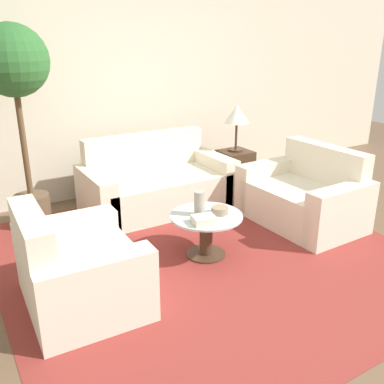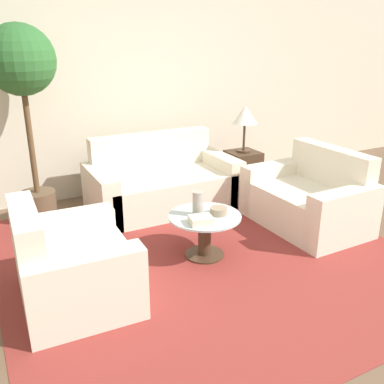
{
  "view_description": "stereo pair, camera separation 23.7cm",
  "coord_description": "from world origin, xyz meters",
  "views": [
    {
      "loc": [
        -2.0,
        -2.21,
        1.93
      ],
      "look_at": [
        -0.05,
        1.01,
        0.55
      ],
      "focal_mm": 40.0,
      "sensor_mm": 36.0,
      "label": 1
    },
    {
      "loc": [
        -1.8,
        -2.33,
        1.93
      ],
      "look_at": [
        -0.05,
        1.01,
        0.55
      ],
      "focal_mm": 40.0,
      "sensor_mm": 36.0,
      "label": 2
    }
  ],
  "objects": [
    {
      "name": "loveseat",
      "position": [
        1.31,
        0.87,
        0.27
      ],
      "size": [
        0.87,
        1.27,
        0.82
      ],
      "rotation": [
        0.0,
        0.0,
        -1.55
      ],
      "color": "beige",
      "rests_on": "ground_plane"
    },
    {
      "name": "sofa_main",
      "position": [
        0.1,
        2.1,
        0.27
      ],
      "size": [
        1.71,
        0.88,
        0.84
      ],
      "color": "beige",
      "rests_on": "ground_plane"
    },
    {
      "name": "bowl",
      "position": [
        0.07,
        0.73,
        0.44
      ],
      "size": [
        0.16,
        0.16,
        0.06
      ],
      "color": "gray",
      "rests_on": "coffee_table"
    },
    {
      "name": "vase",
      "position": [
        -0.1,
        0.8,
        0.52
      ],
      "size": [
        0.1,
        0.1,
        0.23
      ],
      "color": "#9E998E",
      "rests_on": "coffee_table"
    },
    {
      "name": "potted_plant",
      "position": [
        -1.27,
        2.29,
        1.51
      ],
      "size": [
        0.69,
        0.69,
        2.06
      ],
      "color": "brown",
      "rests_on": "ground_plane"
    },
    {
      "name": "rug",
      "position": [
        -0.05,
        0.76,
        0.0
      ],
      "size": [
        3.57,
        3.5,
        0.01
      ],
      "color": "maroon",
      "rests_on": "ground_plane"
    },
    {
      "name": "ground_plane",
      "position": [
        0.0,
        0.0,
        0.0
      ],
      "size": [
        14.0,
        14.0,
        0.0
      ],
      "primitive_type": "plane",
      "color": "brown"
    },
    {
      "name": "table_lamp",
      "position": [
        1.23,
        2.05,
        1.0
      ],
      "size": [
        0.31,
        0.31,
        0.58
      ],
      "color": "#422D1E",
      "rests_on": "side_table"
    },
    {
      "name": "book_stack",
      "position": [
        -0.17,
        0.62,
        0.44
      ],
      "size": [
        0.22,
        0.2,
        0.07
      ],
      "rotation": [
        0.0,
        0.0,
        -0.2
      ],
      "color": "beige",
      "rests_on": "coffee_table"
    },
    {
      "name": "armchair",
      "position": [
        -1.32,
        0.62,
        0.27
      ],
      "size": [
        0.85,
        1.02,
        0.8
      ],
      "rotation": [
        0.0,
        0.0,
        1.54
      ],
      "color": "beige",
      "rests_on": "ground_plane"
    },
    {
      "name": "wall_back",
      "position": [
        0.0,
        2.89,
        1.3
      ],
      "size": [
        10.0,
        0.06,
        2.6
      ],
      "color": "beige",
      "rests_on": "ground_plane"
    },
    {
      "name": "side_table",
      "position": [
        1.23,
        2.05,
        0.27
      ],
      "size": [
        0.38,
        0.38,
        0.54
      ],
      "color": "#422D1E",
      "rests_on": "ground_plane"
    },
    {
      "name": "coffee_table",
      "position": [
        -0.05,
        0.76,
        0.26
      ],
      "size": [
        0.66,
        0.66,
        0.41
      ],
      "color": "#422D1E",
      "rests_on": "ground_plane"
    }
  ]
}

